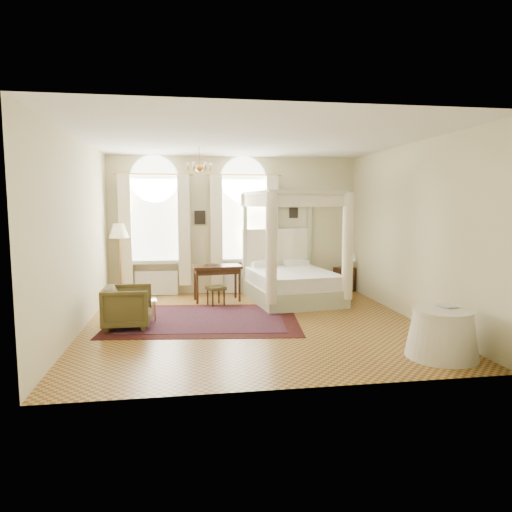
# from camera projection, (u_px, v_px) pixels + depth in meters

# --- Properties ---
(ground) EXTENTS (6.00, 6.00, 0.00)m
(ground) POSITION_uv_depth(u_px,v_px,m) (253.00, 323.00, 8.33)
(ground) COLOR #AA7731
(ground) RESTS_ON ground
(room_walls) EXTENTS (6.00, 6.00, 6.00)m
(room_walls) POSITION_uv_depth(u_px,v_px,m) (253.00, 215.00, 8.11)
(room_walls) COLOR beige
(room_walls) RESTS_ON ground
(window_left) EXTENTS (1.62, 0.27, 3.29)m
(window_left) POSITION_uv_depth(u_px,v_px,m) (155.00, 233.00, 10.70)
(window_left) COLOR silver
(window_left) RESTS_ON room_walls
(window_right) EXTENTS (1.62, 0.27, 3.29)m
(window_right) POSITION_uv_depth(u_px,v_px,m) (244.00, 232.00, 11.01)
(window_right) COLOR silver
(window_right) RESTS_ON room_walls
(chandelier) EXTENTS (0.51, 0.45, 0.50)m
(chandelier) POSITION_uv_depth(u_px,v_px,m) (199.00, 167.00, 9.04)
(chandelier) COLOR #BD833F
(chandelier) RESTS_ON room_walls
(wall_pictures) EXTENTS (2.54, 0.03, 0.39)m
(wall_pictures) POSITION_uv_depth(u_px,v_px,m) (239.00, 215.00, 11.05)
(wall_pictures) COLOR black
(wall_pictures) RESTS_ON room_walls
(canopy_bed) EXTENTS (2.11, 2.47, 2.45)m
(canopy_bed) POSITION_uv_depth(u_px,v_px,m) (292.00, 276.00, 10.20)
(canopy_bed) COLOR #B4B896
(canopy_bed) RESTS_ON ground
(nightstand) EXTENTS (0.54, 0.52, 0.60)m
(nightstand) POSITION_uv_depth(u_px,v_px,m) (344.00, 279.00, 11.36)
(nightstand) COLOR #321F0D
(nightstand) RESTS_ON ground
(nightstand_lamp) EXTENTS (0.27, 0.27, 0.39)m
(nightstand_lamp) POSITION_uv_depth(u_px,v_px,m) (350.00, 257.00, 11.23)
(nightstand_lamp) COLOR #BD833F
(nightstand_lamp) RESTS_ON nightstand
(writing_desk) EXTENTS (1.12, 0.66, 0.80)m
(writing_desk) POSITION_uv_depth(u_px,v_px,m) (217.00, 271.00, 10.19)
(writing_desk) COLOR #321F0D
(writing_desk) RESTS_ON ground
(laptop) EXTENTS (0.38, 0.27, 0.03)m
(laptop) POSITION_uv_depth(u_px,v_px,m) (212.00, 265.00, 10.23)
(laptop) COLOR black
(laptop) RESTS_ON writing_desk
(stool) EXTENTS (0.46, 0.46, 0.41)m
(stool) POSITION_uv_depth(u_px,v_px,m) (216.00, 290.00, 9.79)
(stool) COLOR #453E1D
(stool) RESTS_ON ground
(armchair) EXTENTS (0.82, 0.79, 0.74)m
(armchair) POSITION_uv_depth(u_px,v_px,m) (127.00, 307.00, 8.03)
(armchair) COLOR #4B4220
(armchair) RESTS_ON ground
(coffee_table) EXTENTS (0.65, 0.51, 0.40)m
(coffee_table) POSITION_uv_depth(u_px,v_px,m) (140.00, 302.00, 8.48)
(coffee_table) COLOR white
(coffee_table) RESTS_ON ground
(floor_lamp) EXTENTS (0.44, 0.44, 1.72)m
(floor_lamp) POSITION_uv_depth(u_px,v_px,m) (119.00, 235.00, 10.41)
(floor_lamp) COLOR #BD833F
(floor_lamp) RESTS_ON ground
(oriental_rug) EXTENTS (3.74, 2.89, 0.01)m
(oriental_rug) POSITION_uv_depth(u_px,v_px,m) (205.00, 319.00, 8.59)
(oriental_rug) COLOR #42100F
(oriental_rug) RESTS_ON ground
(side_table) EXTENTS (1.01, 1.01, 0.69)m
(side_table) POSITION_uv_depth(u_px,v_px,m) (442.00, 334.00, 6.48)
(side_table) COLOR silver
(side_table) RESTS_ON ground
(book) EXTENTS (0.23, 0.29, 0.03)m
(book) POSITION_uv_depth(u_px,v_px,m) (441.00, 306.00, 6.59)
(book) COLOR black
(book) RESTS_ON side_table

